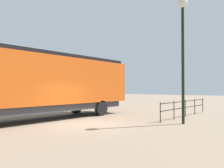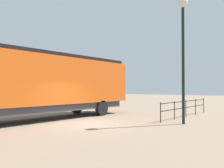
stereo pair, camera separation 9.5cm
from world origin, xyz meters
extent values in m
plane|color=#84705B|center=(0.00, 0.00, 0.00)|extent=(120.00, 120.00, 0.00)
cube|color=#D15114|center=(-3.42, -1.31, 2.48)|extent=(2.96, 15.33, 2.96)
cube|color=black|center=(-3.42, 5.17, 2.04)|extent=(2.85, 2.37, 2.07)
cube|color=black|center=(-3.42, -1.31, 4.08)|extent=(2.67, 14.72, 0.24)
cube|color=#38383D|center=(-3.42, -1.31, 0.78)|extent=(2.67, 14.10, 0.45)
cylinder|color=black|center=(-4.75, 3.59, 0.55)|extent=(0.30, 1.10, 1.10)
cylinder|color=black|center=(-2.09, 3.59, 0.55)|extent=(0.30, 1.10, 1.10)
cylinder|color=black|center=(4.19, 3.38, 3.31)|extent=(0.16, 0.16, 6.63)
sphere|color=silver|center=(4.19, 3.38, 6.79)|extent=(0.56, 0.56, 0.56)
cube|color=black|center=(2.98, 6.73, 1.09)|extent=(0.04, 7.49, 0.04)
cube|color=black|center=(2.98, 6.73, 0.65)|extent=(0.04, 7.49, 0.04)
cylinder|color=black|center=(2.98, 2.99, 0.59)|extent=(0.05, 0.05, 1.18)
cylinder|color=black|center=(2.98, 4.86, 0.59)|extent=(0.05, 0.05, 1.18)
cylinder|color=black|center=(2.98, 6.73, 0.59)|extent=(0.05, 0.05, 1.18)
cylinder|color=black|center=(2.98, 8.60, 0.59)|extent=(0.05, 0.05, 1.18)
cylinder|color=black|center=(2.98, 10.48, 0.59)|extent=(0.05, 0.05, 1.18)
camera|label=1|loc=(9.45, -9.57, 1.98)|focal=38.43mm
camera|label=2|loc=(9.52, -9.51, 1.98)|focal=38.43mm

